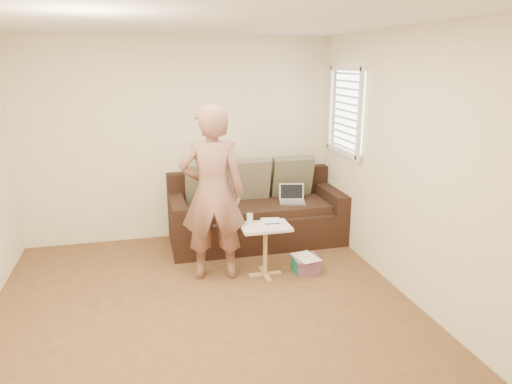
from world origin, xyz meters
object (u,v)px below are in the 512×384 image
(laptop_white, at_px, (219,209))
(drinking_glass, at_px, (250,219))
(sofa, at_px, (256,210))
(laptop_silver, at_px, (293,203))
(striped_box, at_px, (306,264))
(side_table, at_px, (265,250))
(person, at_px, (213,194))

(laptop_white, relative_size, drinking_glass, 2.54)
(sofa, height_order, laptop_silver, sofa)
(sofa, bearing_deg, laptop_silver, -13.16)
(laptop_silver, bearing_deg, drinking_glass, -118.98)
(laptop_white, relative_size, striped_box, 1.06)
(sofa, relative_size, drinking_glass, 18.33)
(side_table, bearing_deg, sofa, 81.21)
(drinking_glass, bearing_deg, sofa, 71.54)
(striped_box, bearing_deg, laptop_white, 131.36)
(laptop_white, distance_m, person, 0.90)
(laptop_silver, bearing_deg, side_table, -110.15)
(person, bearing_deg, laptop_white, -95.73)
(laptop_silver, xyz_separation_m, drinking_glass, (-0.76, -0.81, 0.12))
(sofa, distance_m, drinking_glass, 0.99)
(drinking_glass, distance_m, striped_box, 0.83)
(person, bearing_deg, laptop_silver, -137.18)
(drinking_glass, bearing_deg, laptop_white, 103.73)
(person, relative_size, drinking_glass, 15.74)
(laptop_silver, xyz_separation_m, side_table, (-0.61, -0.89, -0.23))
(laptop_silver, xyz_separation_m, laptop_white, (-0.96, -0.01, 0.00))
(laptop_silver, distance_m, person, 1.46)
(laptop_silver, bearing_deg, laptop_white, -165.20)
(laptop_white, bearing_deg, side_table, -107.79)
(laptop_silver, height_order, side_table, laptop_silver)
(person, distance_m, drinking_glass, 0.50)
(person, distance_m, striped_box, 1.33)
(laptop_silver, height_order, striped_box, laptop_silver)
(person, height_order, striped_box, person)
(striped_box, bearing_deg, person, 171.72)
(sofa, relative_size, laptop_white, 7.23)
(person, xyz_separation_m, striped_box, (1.01, -0.15, -0.85))
(laptop_silver, distance_m, side_table, 1.11)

